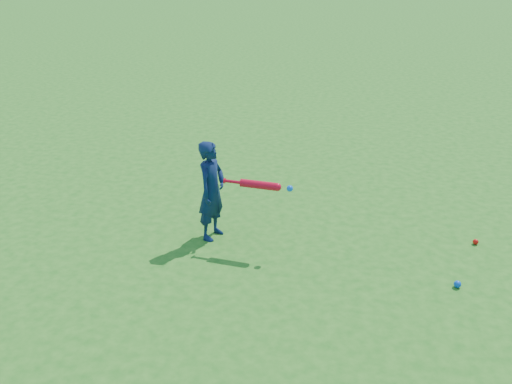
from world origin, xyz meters
TOP-DOWN VIEW (x-y plane):
  - ground at (0.00, 0.00)m, footprint 80.00×80.00m
  - child at (-0.43, -0.31)m, footprint 0.36×0.46m
  - ground_ball_red at (2.41, 0.05)m, footprint 0.06×0.06m
  - ground_ball_blue at (2.11, -0.88)m, footprint 0.07×0.07m
  - bat_swing at (0.14, -0.42)m, footprint 0.74×0.14m

SIDE VIEW (x-z plane):
  - ground at x=0.00m, z-range 0.00..0.00m
  - ground_ball_red at x=2.41m, z-range 0.00..0.06m
  - ground_ball_blue at x=2.11m, z-range 0.00..0.07m
  - child at x=-0.43m, z-range 0.00..1.11m
  - bat_swing at x=0.14m, z-range 0.66..0.75m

